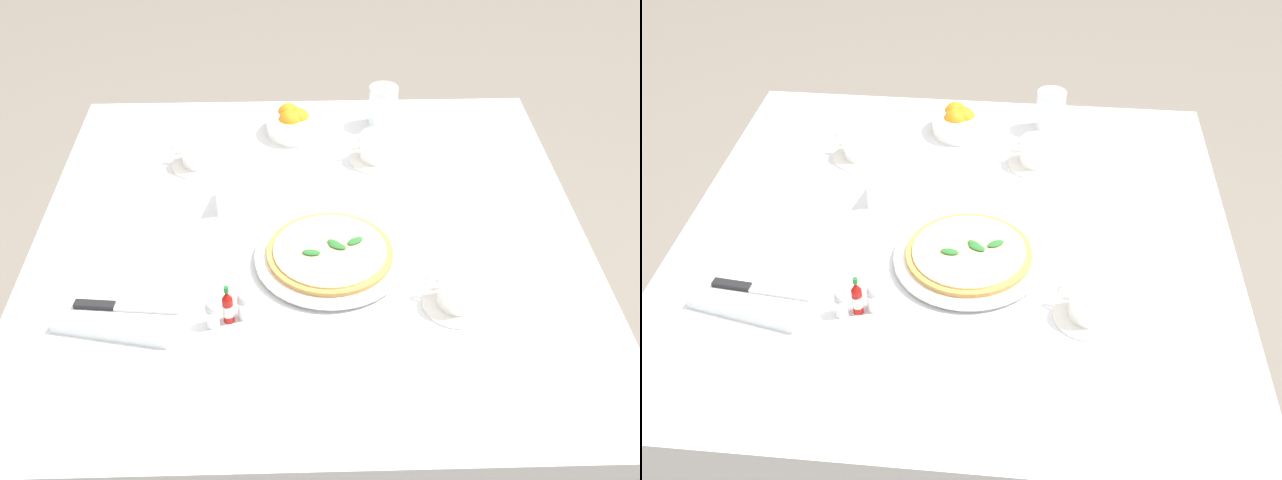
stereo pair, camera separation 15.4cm
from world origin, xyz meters
TOP-DOWN VIEW (x-y plane):
  - ground_plane at (0.00, 0.00)m, footprint 8.00×8.00m
  - dining_table at (0.00, 0.00)m, footprint 1.15×1.15m
  - pizza_plate at (0.04, -0.09)m, footprint 0.30×0.30m
  - pizza at (0.04, -0.09)m, footprint 0.25×0.25m
  - coffee_cup_far_left at (0.16, 0.28)m, footprint 0.13×0.13m
  - coffee_cup_near_right at (0.27, -0.22)m, footprint 0.13×0.13m
  - coffee_cup_center_back at (-0.26, 0.27)m, footprint 0.13×0.13m
  - water_glass_far_right at (0.19, 0.45)m, footprint 0.07×0.07m
  - napkin_folded at (-0.35, -0.23)m, footprint 0.24×0.17m
  - dinner_knife at (-0.35, -0.23)m, footprint 0.20×0.04m
  - citrus_bowl at (-0.03, 0.42)m, footprint 0.15×0.15m
  - hot_sauce_bottle at (-0.15, -0.25)m, footprint 0.02×0.02m
  - salt_shaker at (-0.13, -0.24)m, footprint 0.03×0.03m
  - pepper_shaker at (-0.18, -0.26)m, footprint 0.03×0.03m
  - menu_card at (-0.19, 0.11)m, footprint 0.02×0.09m

SIDE VIEW (x-z plane):
  - ground_plane at x=0.00m, z-range 0.00..0.00m
  - dining_table at x=0.00m, z-range 0.24..0.96m
  - napkin_folded at x=-0.35m, z-range 0.73..0.75m
  - pizza_plate at x=0.04m, z-range 0.73..0.75m
  - dinner_knife at x=-0.35m, z-range 0.75..0.76m
  - pizza at x=0.04m, z-range 0.74..0.76m
  - salt_shaker at x=-0.13m, z-range 0.72..0.78m
  - pepper_shaker at x=-0.18m, z-range 0.72..0.78m
  - coffee_cup_near_right at x=0.27m, z-range 0.72..0.78m
  - citrus_bowl at x=-0.03m, z-range 0.72..0.79m
  - coffee_cup_center_back at x=-0.26m, z-range 0.72..0.79m
  - menu_card at x=-0.19m, z-range 0.73..0.79m
  - coffee_cup_far_left at x=0.16m, z-range 0.72..0.79m
  - hot_sauce_bottle at x=-0.15m, z-range 0.72..0.80m
  - water_glass_far_right at x=0.19m, z-range 0.72..0.82m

